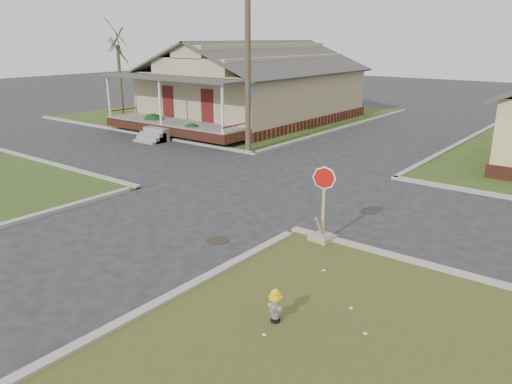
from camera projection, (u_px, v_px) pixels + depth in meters
The scene contains 11 objects.
ground at pixel (176, 219), 15.65m from camera, with size 120.00×120.00×0.00m, color #242426.
verge_far_left at pixel (232, 114), 36.83m from camera, with size 19.00×19.00×0.05m, color #2A4518.
curbs at pixel (270, 184), 19.43m from camera, with size 80.00×40.00×0.12m, color #A39E93, non-canonical shape.
manhole at pixel (218, 240), 13.99m from camera, with size 0.64×0.64×0.01m, color black.
corner_house at pixel (253, 87), 33.42m from camera, with size 10.10×15.50×5.30m.
utility_pole at pixel (248, 55), 23.44m from camera, with size 1.80×0.28×9.00m.
tree_far_left at pixel (120, 82), 34.49m from camera, with size 0.22×0.22×4.90m, color #413425.
fire_hydrant at pixel (276, 304), 9.81m from camera, with size 0.27×0.27×0.72m.
stop_sign at pixel (323, 225), 13.76m from camera, with size 0.60×0.59×2.13m.
hedge_left at pixel (154, 123), 29.43m from camera, with size 1.45×1.19×1.11m, color #123316.
hedge_right at pixel (192, 132), 26.96m from camera, with size 1.31×1.07×1.00m, color #123316.
Camera 1 is at (10.98, -10.08, 5.46)m, focal length 35.00 mm.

